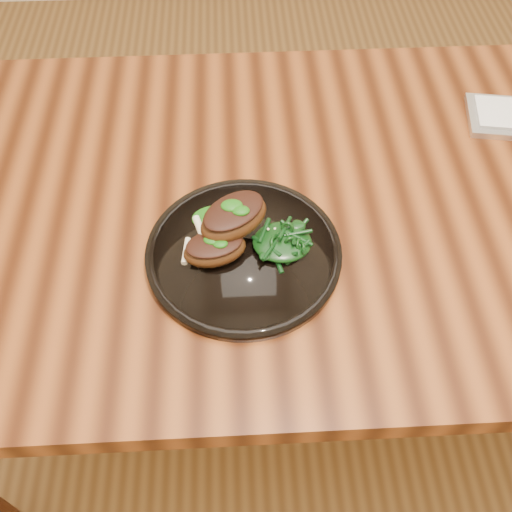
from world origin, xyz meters
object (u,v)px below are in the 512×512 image
(greens_heap, at_px, (282,239))
(plate, at_px, (244,253))
(lamb_chop_front, at_px, (214,248))
(desk, at_px, (360,222))

(greens_heap, bearing_deg, plate, -174.81)
(plate, distance_m, lamb_chop_front, 0.05)
(plate, bearing_deg, lamb_chop_front, -166.24)
(greens_heap, bearing_deg, desk, 38.40)
(desk, height_order, plate, plate)
(lamb_chop_front, relative_size, greens_heap, 1.17)
(lamb_chop_front, bearing_deg, greens_heap, 8.88)
(desk, xyz_separation_m, greens_heap, (-0.15, -0.12, 0.11))
(desk, distance_m, lamb_chop_front, 0.31)
(desk, relative_size, greens_heap, 18.01)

